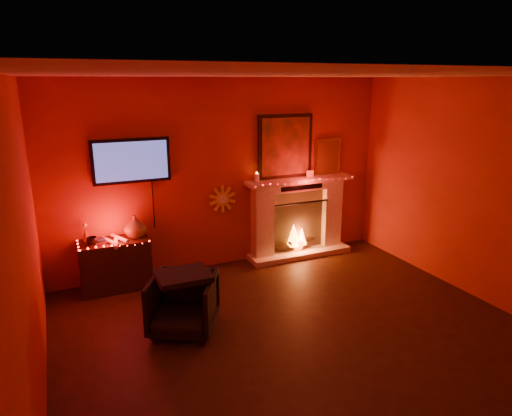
{
  "coord_description": "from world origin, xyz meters",
  "views": [
    {
      "loc": [
        -2.21,
        -3.54,
        2.66
      ],
      "look_at": [
        0.13,
        1.7,
        1.04
      ],
      "focal_mm": 32.0,
      "sensor_mm": 36.0,
      "label": 1
    }
  ],
  "objects_px": {
    "tv": "(131,161)",
    "sunburst_clock": "(223,199)",
    "console_table": "(117,261)",
    "armchair": "(183,304)",
    "fireplace": "(297,210)"
  },
  "relations": [
    {
      "from": "console_table",
      "to": "armchair",
      "type": "distance_m",
      "value": 1.48
    },
    {
      "from": "tv",
      "to": "console_table",
      "type": "xyz_separation_m",
      "value": [
        -0.31,
        -0.19,
        -1.26
      ]
    },
    {
      "from": "fireplace",
      "to": "armchair",
      "type": "relative_size",
      "value": 3.12
    },
    {
      "from": "console_table",
      "to": "armchair",
      "type": "height_order",
      "value": "console_table"
    },
    {
      "from": "console_table",
      "to": "fireplace",
      "type": "bearing_deg",
      "value": 2.67
    },
    {
      "from": "fireplace",
      "to": "sunburst_clock",
      "type": "bearing_deg",
      "value": 175.63
    },
    {
      "from": "tv",
      "to": "sunburst_clock",
      "type": "distance_m",
      "value": 1.41
    },
    {
      "from": "console_table",
      "to": "armchair",
      "type": "bearing_deg",
      "value": -69.99
    },
    {
      "from": "tv",
      "to": "armchair",
      "type": "relative_size",
      "value": 1.77
    },
    {
      "from": "sunburst_clock",
      "to": "armchair",
      "type": "distance_m",
      "value": 2.04
    },
    {
      "from": "fireplace",
      "to": "tv",
      "type": "bearing_deg",
      "value": 178.5
    },
    {
      "from": "console_table",
      "to": "sunburst_clock",
      "type": "bearing_deg",
      "value": 8.01
    },
    {
      "from": "console_table",
      "to": "armchair",
      "type": "relative_size",
      "value": 1.38
    },
    {
      "from": "tv",
      "to": "console_table",
      "type": "bearing_deg",
      "value": -148.29
    },
    {
      "from": "armchair",
      "to": "fireplace",
      "type": "bearing_deg",
      "value": 63.72
    }
  ]
}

